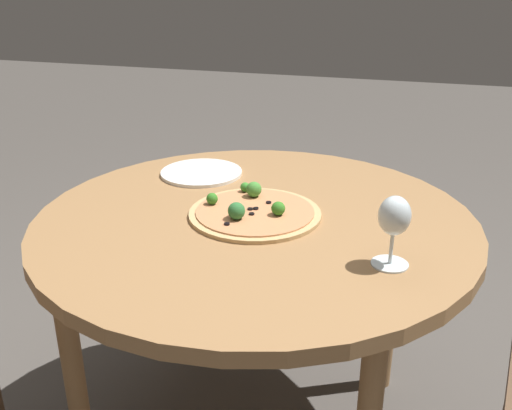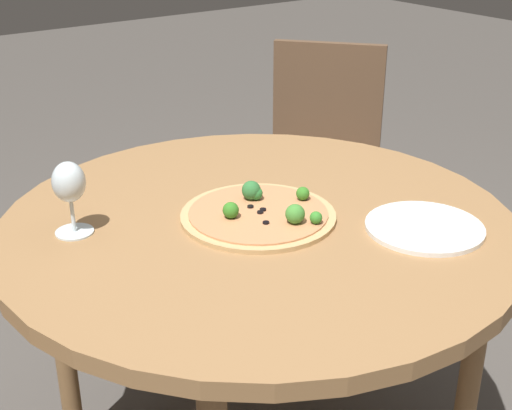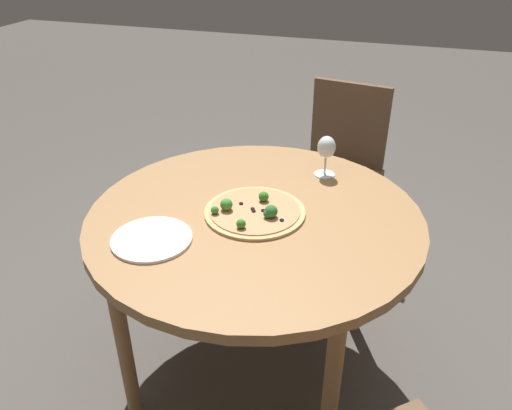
% 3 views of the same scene
% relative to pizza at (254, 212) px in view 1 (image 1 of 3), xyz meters
% --- Properties ---
extents(dining_table, '(1.11, 1.11, 0.72)m').
position_rel_pizza_xyz_m(dining_table, '(0.00, 0.00, -0.08)').
color(dining_table, olive).
rests_on(dining_table, ground_plane).
extents(pizza, '(0.33, 0.33, 0.06)m').
position_rel_pizza_xyz_m(pizza, '(0.00, 0.00, 0.00)').
color(pizza, tan).
rests_on(pizza, dining_table).
extents(wine_glass, '(0.08, 0.08, 0.16)m').
position_rel_pizza_xyz_m(wine_glass, '(0.35, -0.16, 0.10)').
color(wine_glass, silver).
rests_on(wine_glass, dining_table).
extents(plate_near, '(0.25, 0.25, 0.01)m').
position_rel_pizza_xyz_m(plate_near, '(-0.24, 0.25, -0.01)').
color(plate_near, white).
rests_on(plate_near, dining_table).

